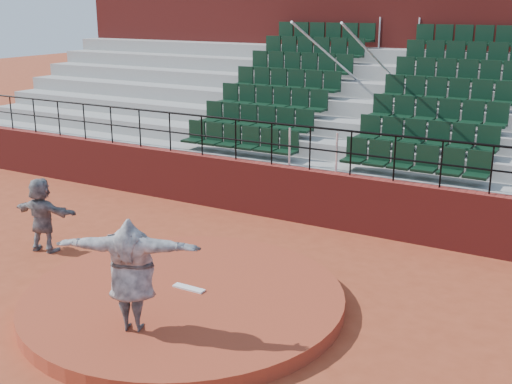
% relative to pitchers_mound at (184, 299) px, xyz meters
% --- Properties ---
extents(ground, '(90.00, 90.00, 0.00)m').
position_rel_pitchers_mound_xyz_m(ground, '(0.00, 0.00, -0.12)').
color(ground, '#A04024').
rests_on(ground, ground).
extents(pitchers_mound, '(5.50, 5.50, 0.25)m').
position_rel_pitchers_mound_xyz_m(pitchers_mound, '(0.00, 0.00, 0.00)').
color(pitchers_mound, '#A33D24').
rests_on(pitchers_mound, ground).
extents(pitching_rubber, '(0.60, 0.15, 0.03)m').
position_rel_pitchers_mound_xyz_m(pitching_rubber, '(0.00, 0.15, 0.14)').
color(pitching_rubber, white).
rests_on(pitching_rubber, pitchers_mound).
extents(boundary_wall, '(24.00, 0.30, 1.30)m').
position_rel_pitchers_mound_xyz_m(boundary_wall, '(0.00, 5.00, 0.53)').
color(boundary_wall, maroon).
rests_on(boundary_wall, ground).
extents(wall_railing, '(24.04, 0.05, 1.03)m').
position_rel_pitchers_mound_xyz_m(wall_railing, '(0.00, 5.00, 1.90)').
color(wall_railing, black).
rests_on(wall_railing, boundary_wall).
extents(seating_deck, '(24.00, 5.97, 4.63)m').
position_rel_pitchers_mound_xyz_m(seating_deck, '(0.00, 8.65, 1.32)').
color(seating_deck, '#9C9B96').
rests_on(seating_deck, ground).
extents(press_box_facade, '(24.00, 3.00, 7.10)m').
position_rel_pitchers_mound_xyz_m(press_box_facade, '(0.00, 12.60, 3.43)').
color(press_box_facade, maroon).
rests_on(press_box_facade, ground).
extents(pitcher, '(2.23, 1.38, 1.77)m').
position_rel_pitchers_mound_xyz_m(pitcher, '(0.09, -1.39, 1.01)').
color(pitcher, black).
rests_on(pitcher, pitchers_mound).
extents(fielder, '(1.52, 0.68, 1.58)m').
position_rel_pitchers_mound_xyz_m(fielder, '(-4.05, 0.64, 0.67)').
color(fielder, black).
rests_on(fielder, ground).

